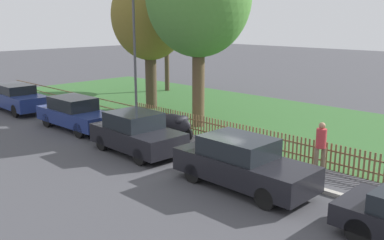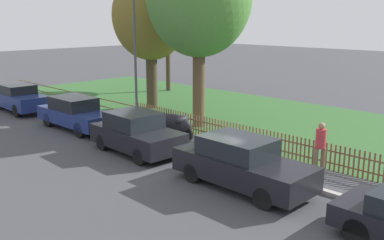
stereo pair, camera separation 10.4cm
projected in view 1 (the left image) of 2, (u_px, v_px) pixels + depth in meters
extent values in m
plane|color=#424247|center=(200.00, 157.00, 15.91)|extent=(120.00, 120.00, 0.00)
cube|color=#B2ADA3|center=(202.00, 155.00, 15.97)|extent=(40.83, 0.20, 0.12)
cube|color=#33602D|center=(300.00, 124.00, 20.86)|extent=(40.83, 10.14, 0.01)
cube|color=brown|center=(235.00, 139.00, 17.30)|extent=(40.83, 0.03, 0.05)
cube|color=brown|center=(235.00, 129.00, 17.20)|extent=(40.83, 0.03, 0.05)
cube|color=brown|center=(136.00, 111.00, 21.62)|extent=(0.06, 0.03, 0.94)
cube|color=brown|center=(138.00, 111.00, 21.51)|extent=(0.06, 0.03, 0.94)
cube|color=brown|center=(140.00, 112.00, 21.40)|extent=(0.06, 0.03, 0.94)
cube|color=brown|center=(142.00, 112.00, 21.28)|extent=(0.06, 0.03, 0.94)
cube|color=brown|center=(144.00, 113.00, 21.17)|extent=(0.06, 0.03, 0.94)
cube|color=brown|center=(146.00, 113.00, 21.06)|extent=(0.06, 0.03, 0.94)
cube|color=brown|center=(148.00, 114.00, 20.95)|extent=(0.06, 0.03, 0.94)
cube|color=brown|center=(150.00, 114.00, 20.84)|extent=(0.06, 0.03, 0.94)
cube|color=brown|center=(153.00, 115.00, 20.73)|extent=(0.06, 0.03, 0.94)
cube|color=brown|center=(155.00, 115.00, 20.62)|extent=(0.06, 0.03, 0.94)
cube|color=brown|center=(157.00, 116.00, 20.51)|extent=(0.06, 0.03, 0.94)
cube|color=brown|center=(159.00, 116.00, 20.40)|extent=(0.06, 0.03, 0.94)
cube|color=brown|center=(161.00, 117.00, 20.29)|extent=(0.06, 0.03, 0.94)
cube|color=brown|center=(164.00, 118.00, 20.17)|extent=(0.06, 0.03, 0.94)
cube|color=brown|center=(166.00, 118.00, 20.06)|extent=(0.06, 0.03, 0.94)
cube|color=brown|center=(168.00, 119.00, 19.95)|extent=(0.06, 0.03, 0.94)
cube|color=brown|center=(171.00, 119.00, 19.84)|extent=(0.06, 0.03, 0.94)
cube|color=brown|center=(173.00, 120.00, 19.73)|extent=(0.06, 0.03, 0.94)
cube|color=brown|center=(176.00, 120.00, 19.62)|extent=(0.06, 0.03, 0.94)
cube|color=brown|center=(178.00, 121.00, 19.51)|extent=(0.06, 0.03, 0.94)
cube|color=brown|center=(180.00, 121.00, 19.40)|extent=(0.06, 0.03, 0.94)
cube|color=brown|center=(183.00, 122.00, 19.29)|extent=(0.06, 0.03, 0.94)
cube|color=brown|center=(185.00, 123.00, 19.18)|extent=(0.06, 0.03, 0.94)
cube|color=brown|center=(188.00, 123.00, 19.07)|extent=(0.06, 0.03, 0.94)
cube|color=brown|center=(191.00, 124.00, 18.95)|extent=(0.06, 0.03, 0.94)
cube|color=brown|center=(193.00, 124.00, 18.84)|extent=(0.06, 0.03, 0.94)
cube|color=brown|center=(196.00, 125.00, 18.73)|extent=(0.06, 0.03, 0.94)
cube|color=brown|center=(199.00, 126.00, 18.62)|extent=(0.06, 0.03, 0.94)
cube|color=brown|center=(201.00, 126.00, 18.51)|extent=(0.06, 0.03, 0.94)
cube|color=brown|center=(204.00, 127.00, 18.40)|extent=(0.06, 0.03, 0.94)
cube|color=brown|center=(207.00, 128.00, 18.29)|extent=(0.06, 0.03, 0.94)
cube|color=brown|center=(210.00, 128.00, 18.18)|extent=(0.06, 0.03, 0.94)
cube|color=brown|center=(212.00, 129.00, 18.07)|extent=(0.06, 0.03, 0.94)
cube|color=brown|center=(215.00, 130.00, 17.96)|extent=(0.06, 0.03, 0.94)
cube|color=brown|center=(218.00, 130.00, 17.84)|extent=(0.06, 0.03, 0.94)
cube|color=brown|center=(221.00, 131.00, 17.73)|extent=(0.06, 0.03, 0.94)
cube|color=brown|center=(224.00, 132.00, 17.62)|extent=(0.06, 0.03, 0.94)
cube|color=brown|center=(227.00, 132.00, 17.51)|extent=(0.06, 0.03, 0.94)
cube|color=brown|center=(230.00, 133.00, 17.40)|extent=(0.06, 0.03, 0.94)
cube|color=brown|center=(233.00, 134.00, 17.29)|extent=(0.06, 0.03, 0.94)
cube|color=brown|center=(236.00, 135.00, 17.18)|extent=(0.06, 0.03, 0.94)
cube|color=brown|center=(240.00, 135.00, 17.07)|extent=(0.06, 0.03, 0.94)
cube|color=brown|center=(243.00, 136.00, 16.96)|extent=(0.06, 0.03, 0.94)
cube|color=brown|center=(246.00, 137.00, 16.85)|extent=(0.06, 0.03, 0.94)
cube|color=brown|center=(249.00, 138.00, 16.73)|extent=(0.06, 0.03, 0.94)
cube|color=brown|center=(253.00, 138.00, 16.62)|extent=(0.06, 0.03, 0.94)
cube|color=brown|center=(256.00, 139.00, 16.51)|extent=(0.06, 0.03, 0.94)
cube|color=brown|center=(260.00, 140.00, 16.40)|extent=(0.06, 0.03, 0.94)
cube|color=brown|center=(263.00, 141.00, 16.29)|extent=(0.06, 0.03, 0.94)
cube|color=brown|center=(267.00, 142.00, 16.18)|extent=(0.06, 0.03, 0.94)
cube|color=brown|center=(270.00, 143.00, 16.07)|extent=(0.06, 0.03, 0.94)
cube|color=brown|center=(274.00, 143.00, 15.96)|extent=(0.06, 0.03, 0.94)
cube|color=brown|center=(278.00, 144.00, 15.85)|extent=(0.06, 0.03, 0.94)
cube|color=brown|center=(281.00, 145.00, 15.74)|extent=(0.06, 0.03, 0.94)
cube|color=brown|center=(285.00, 146.00, 15.62)|extent=(0.06, 0.03, 0.94)
cube|color=brown|center=(289.00, 147.00, 15.51)|extent=(0.06, 0.03, 0.94)
cube|color=brown|center=(293.00, 148.00, 15.40)|extent=(0.06, 0.03, 0.94)
cube|color=brown|center=(297.00, 149.00, 15.29)|extent=(0.06, 0.03, 0.94)
cube|color=brown|center=(301.00, 150.00, 15.18)|extent=(0.06, 0.03, 0.94)
cube|color=brown|center=(305.00, 151.00, 15.07)|extent=(0.06, 0.03, 0.94)
cube|color=brown|center=(309.00, 152.00, 14.96)|extent=(0.06, 0.03, 0.94)
cube|color=brown|center=(313.00, 153.00, 14.85)|extent=(0.06, 0.03, 0.94)
cube|color=brown|center=(318.00, 154.00, 14.74)|extent=(0.06, 0.03, 0.94)
cube|color=brown|center=(322.00, 155.00, 14.63)|extent=(0.06, 0.03, 0.94)
cube|color=brown|center=(326.00, 156.00, 14.52)|extent=(0.06, 0.03, 0.94)
cube|color=brown|center=(331.00, 157.00, 14.40)|extent=(0.06, 0.03, 0.94)
cube|color=brown|center=(335.00, 158.00, 14.29)|extent=(0.06, 0.03, 0.94)
cube|color=brown|center=(340.00, 159.00, 14.18)|extent=(0.06, 0.03, 0.94)
cube|color=brown|center=(345.00, 160.00, 14.07)|extent=(0.06, 0.03, 0.94)
cube|color=brown|center=(349.00, 161.00, 13.96)|extent=(0.06, 0.03, 0.94)
cube|color=brown|center=(354.00, 162.00, 13.85)|extent=(0.06, 0.03, 0.94)
cube|color=brown|center=(359.00, 163.00, 13.74)|extent=(0.06, 0.03, 0.94)
cube|color=brown|center=(364.00, 165.00, 13.63)|extent=(0.06, 0.03, 0.94)
cube|color=brown|center=(369.00, 166.00, 13.52)|extent=(0.06, 0.03, 0.94)
cube|color=brown|center=(374.00, 167.00, 13.41)|extent=(0.06, 0.03, 0.94)
cube|color=brown|center=(380.00, 168.00, 13.29)|extent=(0.06, 0.03, 0.94)
cube|color=navy|center=(18.00, 100.00, 23.59)|extent=(4.44, 1.72, 0.73)
cube|color=black|center=(15.00, 89.00, 23.61)|extent=(2.14, 1.52, 0.48)
cylinder|color=black|center=(43.00, 107.00, 23.24)|extent=(0.68, 0.15, 0.68)
cylinder|color=black|center=(15.00, 111.00, 22.20)|extent=(0.68, 0.15, 0.68)
cylinder|color=black|center=(21.00, 100.00, 25.13)|extent=(0.68, 0.15, 0.68)
cube|color=navy|center=(76.00, 117.00, 19.75)|extent=(4.50, 1.70, 0.63)
cube|color=black|center=(73.00, 103.00, 19.77)|extent=(2.17, 1.50, 0.57)
cylinder|color=black|center=(107.00, 124.00, 19.41)|extent=(0.68, 0.15, 0.68)
cylinder|color=black|center=(79.00, 130.00, 18.36)|extent=(0.68, 0.15, 0.68)
cylinder|color=black|center=(74.00, 115.00, 21.27)|extent=(0.68, 0.15, 0.68)
cylinder|color=black|center=(47.00, 120.00, 20.22)|extent=(0.68, 0.15, 0.68)
cube|color=black|center=(137.00, 137.00, 16.25)|extent=(3.95, 1.90, 0.71)
cube|color=black|center=(134.00, 120.00, 16.24)|extent=(1.92, 1.67, 0.59)
cylinder|color=black|center=(175.00, 147.00, 16.03)|extent=(0.62, 0.16, 0.61)
cylinder|color=black|center=(139.00, 157.00, 14.91)|extent=(0.62, 0.16, 0.61)
cylinder|color=black|center=(136.00, 135.00, 17.73)|extent=(0.62, 0.16, 0.61)
cylinder|color=black|center=(102.00, 143.00, 16.61)|extent=(0.62, 0.16, 0.61)
cube|color=black|center=(243.00, 168.00, 12.85)|extent=(4.42, 1.76, 0.72)
cube|color=black|center=(238.00, 146.00, 12.85)|extent=(2.13, 1.57, 0.57)
cylinder|color=black|center=(297.00, 183.00, 12.52)|extent=(0.62, 0.15, 0.62)
cylinder|color=black|center=(265.00, 199.00, 11.43)|extent=(0.62, 0.15, 0.62)
cylinder|color=black|center=(226.00, 162.00, 14.40)|extent=(0.62, 0.15, 0.62)
cylinder|color=black|center=(193.00, 173.00, 13.32)|extent=(0.62, 0.15, 0.62)
cylinder|color=black|center=(359.00, 232.00, 9.63)|extent=(0.64, 0.15, 0.64)
cylinder|color=black|center=(186.00, 134.00, 17.89)|extent=(0.64, 0.14, 0.64)
cylinder|color=black|center=(164.00, 129.00, 18.72)|extent=(0.64, 0.14, 0.64)
ellipsoid|color=black|center=(175.00, 123.00, 18.22)|extent=(1.75, 0.67, 0.81)
ellipsoid|color=black|center=(182.00, 120.00, 17.91)|extent=(0.44, 0.73, 0.37)
cylinder|color=#473828|center=(167.00, 57.00, 30.17)|extent=(0.32, 0.32, 4.73)
ellipsoid|color=#337A38|center=(166.00, 2.00, 29.31)|extent=(4.38, 4.38, 5.04)
cylinder|color=#473828|center=(151.00, 75.00, 24.34)|extent=(0.64, 0.64, 3.84)
ellipsoid|color=olive|center=(150.00, 16.00, 23.59)|extent=(4.24, 4.24, 4.88)
cylinder|color=brown|center=(198.00, 79.00, 20.01)|extent=(0.58, 0.58, 4.52)
cylinder|color=#7F6B51|center=(323.00, 159.00, 14.31)|extent=(0.15, 0.15, 0.82)
cylinder|color=#7F6B51|center=(316.00, 159.00, 14.31)|extent=(0.15, 0.15, 0.82)
cylinder|color=#B73338|center=(321.00, 138.00, 14.15)|extent=(0.48, 0.48, 0.65)
sphere|color=#A37556|center=(322.00, 126.00, 14.05)|extent=(0.22, 0.22, 0.22)
cylinder|color=#47474C|center=(135.00, 67.00, 18.77)|extent=(0.11, 0.11, 5.93)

